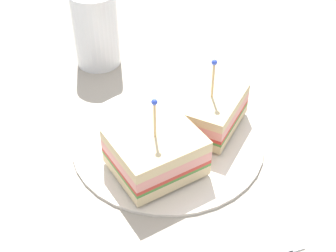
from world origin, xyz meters
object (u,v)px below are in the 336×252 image
plate (168,140)px  sandwich_half_front (156,152)px  drink_glass (96,34)px  sandwich_half_back (210,110)px

plate → sandwich_half_front: size_ratio=2.32×
sandwich_half_front → drink_glass: size_ratio=0.90×
sandwich_half_back → drink_glass: drink_glass is taller
sandwich_half_front → sandwich_half_back: bearing=113.0°
sandwich_half_front → sandwich_half_back: (-4.16, 9.83, -0.20)cm
sandwich_half_back → plate: bearing=-89.1°
plate → sandwich_half_front: bearing=-41.8°
sandwich_half_front → drink_glass: 26.70cm
plate → drink_glass: 22.98cm
plate → sandwich_half_back: bearing=90.9°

